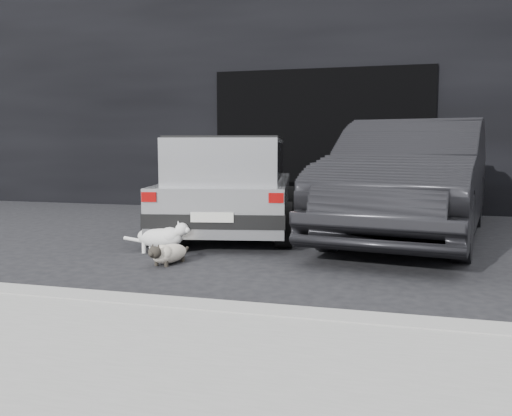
% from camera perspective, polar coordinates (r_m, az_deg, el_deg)
% --- Properties ---
extents(ground, '(80.00, 80.00, 0.00)m').
position_cam_1_polar(ground, '(6.59, -7.14, -3.98)').
color(ground, black).
rests_on(ground, ground).
extents(building_facade, '(34.00, 4.00, 5.00)m').
position_cam_1_polar(building_facade, '(12.15, 8.36, 12.60)').
color(building_facade, black).
rests_on(building_facade, ground).
extents(garage_opening, '(4.00, 0.10, 2.60)m').
position_cam_1_polar(garage_opening, '(10.09, 6.86, 7.06)').
color(garage_opening, black).
rests_on(garage_opening, ground).
extents(curb, '(18.00, 0.25, 0.12)m').
position_cam_1_polar(curb, '(3.87, -8.11, -10.58)').
color(curb, gray).
rests_on(curb, ground).
extents(sidewalk, '(18.00, 2.20, 0.11)m').
position_cam_1_polar(sidewalk, '(2.88, -18.04, -17.10)').
color(sidewalk, gray).
rests_on(sidewalk, ground).
extents(silver_hatchback, '(2.30, 3.82, 1.32)m').
position_cam_1_polar(silver_hatchback, '(7.60, -2.67, 2.94)').
color(silver_hatchback, '#A7A8AB').
rests_on(silver_hatchback, ground).
extents(second_car, '(2.35, 4.91, 1.55)m').
position_cam_1_polar(second_car, '(7.34, 16.11, 2.99)').
color(second_car, black).
rests_on(second_car, ground).
extents(cat_siamese, '(0.33, 0.72, 0.25)m').
position_cam_1_polar(cat_siamese, '(5.58, -9.34, -4.75)').
color(cat_siamese, beige).
rests_on(cat_siamese, ground).
extents(cat_white, '(0.84, 0.35, 0.39)m').
position_cam_1_polar(cat_white, '(6.15, -9.80, -2.98)').
color(cat_white, silver).
rests_on(cat_white, ground).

